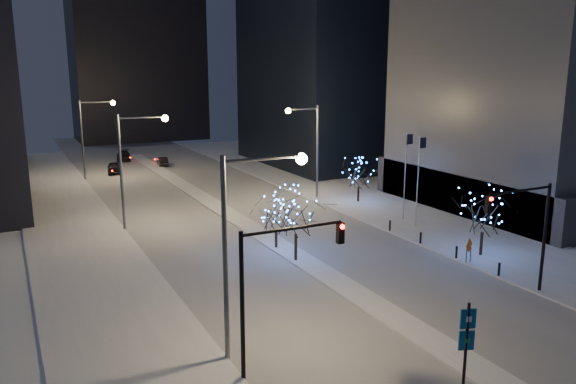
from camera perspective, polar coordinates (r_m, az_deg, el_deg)
ground at (r=31.49m, az=13.05°, el=-13.85°), size 160.00×160.00×0.00m
road at (r=60.92m, az=-8.44°, el=-0.76°), size 20.00×130.00×0.02m
median at (r=56.31m, az=-6.82°, el=-1.73°), size 2.00×80.00×0.15m
east_sidewalk at (r=55.02m, az=11.78°, el=-2.25°), size 10.00×90.00×0.15m
west_sidewalk at (r=43.81m, az=-19.65°, el=-6.54°), size 8.00×90.00×0.15m
midrise_block at (r=65.70m, az=26.91°, el=12.20°), size 30.00×22.00×30.00m
plinth at (r=66.74m, az=25.82°, el=1.02°), size 30.00×24.00×4.00m
horizon_block at (r=116.22m, az=-15.23°, el=15.59°), size 24.00×14.00×42.00m
street_lamp_w_near at (r=26.30m, az=-4.30°, el=-3.66°), size 4.40×0.56×10.00m
street_lamp_w_mid at (r=49.85m, az=-15.50°, el=3.59°), size 4.40×0.56×10.00m
street_lamp_w_far at (r=74.35m, az=-19.45°, el=6.12°), size 4.40×0.56×10.00m
street_lamp_east at (r=59.28m, az=2.24°, el=5.33°), size 3.90×0.56×10.00m
traffic_signal_west at (r=25.31m, az=-1.41°, el=-8.43°), size 5.26×0.43×7.00m
traffic_signal_east at (r=36.59m, az=23.25°, el=-2.86°), size 5.26×0.43×7.00m
flagpoles at (r=50.92m, az=12.50°, el=1.99°), size 1.35×2.60×8.00m
bollards at (r=44.56m, az=14.98°, el=-5.19°), size 0.16×12.16×0.90m
car_near at (r=78.80m, az=-17.25°, el=2.35°), size 2.34×4.49×1.46m
car_mid at (r=83.18m, az=-12.62°, el=3.05°), size 1.87×3.97×1.26m
car_far at (r=89.29m, az=-16.36°, el=3.53°), size 2.86×5.26×1.45m
holiday_tree_median_near at (r=40.15m, az=0.81°, el=-2.21°), size 5.35×5.35×5.32m
holiday_tree_median_far at (r=43.19m, az=-1.22°, el=-2.25°), size 4.38×4.38×4.16m
holiday_tree_plaza_near at (r=43.74m, az=19.26°, el=-2.01°), size 4.38×4.38×5.03m
holiday_tree_plaza_far at (r=58.73m, az=7.21°, el=1.85°), size 4.93×4.93×4.64m
wayfinding_sign at (r=26.34m, az=17.71°, el=-13.73°), size 0.69×0.31×3.94m
construction_sign at (r=42.32m, az=17.91°, el=-5.39°), size 1.04×0.47×1.84m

